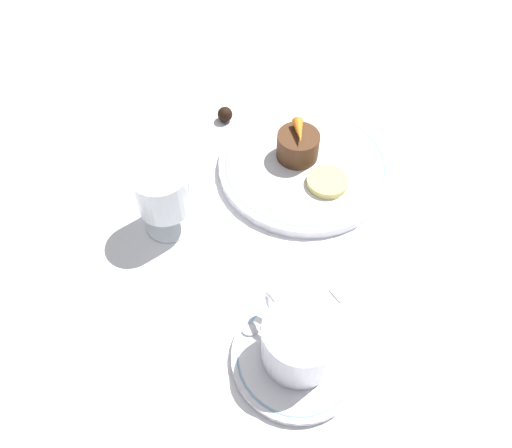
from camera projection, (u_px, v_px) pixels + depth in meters
ground_plane at (269, 175)px, 0.73m from camera, size 3.00×3.00×0.00m
dinner_plate at (305, 166)px, 0.73m from camera, size 0.25×0.25×0.01m
saucer at (297, 357)px, 0.56m from camera, size 0.15×0.15×0.01m
coffee_cup at (299, 341)px, 0.53m from camera, size 0.11×0.08×0.06m
spoon at (278, 322)px, 0.58m from camera, size 0.04×0.11×0.00m
wine_glass at (163, 194)px, 0.62m from camera, size 0.07×0.07×0.10m
fork at (375, 269)px, 0.63m from camera, size 0.02×0.18×0.01m
dessert_cake at (296, 144)px, 0.72m from camera, size 0.06×0.06×0.04m
carrot_garnish at (297, 129)px, 0.70m from camera, size 0.05×0.03×0.02m
pineapple_slice at (327, 182)px, 0.70m from camera, size 0.06×0.06×0.01m
chocolate_truffle at (225, 114)px, 0.79m from camera, size 0.02×0.02×0.02m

